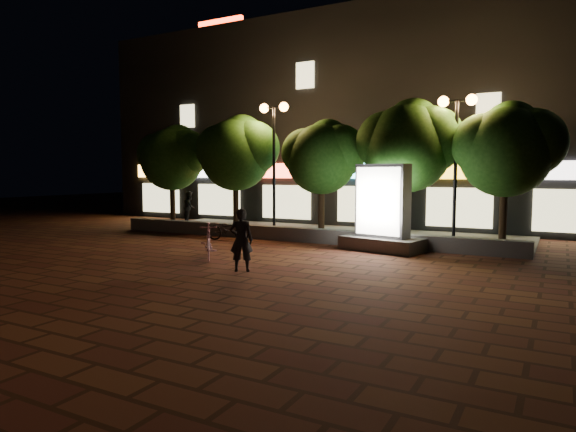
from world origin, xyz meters
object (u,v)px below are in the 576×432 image
Objects in this scene: street_lamp_right at (457,131)px; tree_left at (237,150)px; tree_right at (409,143)px; street_lamp_left at (274,134)px; scooter_pink at (209,241)px; scooter_parked at (228,229)px; tree_far_left at (173,155)px; ad_kiosk at (382,216)px; pedestrian at (190,207)px; tree_far_right at (508,146)px; rider at (241,240)px; tree_mid at (324,154)px.

tree_left is at bearing 178.32° from street_lamp_right.
street_lamp_right is (1.64, -0.26, 0.33)m from tree_right.
street_lamp_left is (-5.36, -0.26, 0.46)m from tree_right.
scooter_pink is (-5.89, -5.74, -3.37)m from street_lamp_right.
street_lamp_right is 8.72m from scooter_parked.
tree_far_left reaches higher than ad_kiosk.
street_lamp_right is at bearing -125.22° from pedestrian.
scooter_pink is at bearing -135.75° from street_lamp_right.
street_lamp_left reaches higher than pedestrian.
scooter_pink is at bearing -42.45° from tree_far_left.
pedestrian is at bearing 173.92° from tree_right.
tree_far_left is at bearing -180.00° from tree_left.
tree_right is 1.06× the size of tree_far_right.
tree_left is 9.08m from rider.
tree_far_right is 9.38m from rider.
tree_right is 3.20m from tree_far_right.
pedestrian is at bearing 163.06° from ad_kiosk.
scooter_parked is (-0.70, -2.20, -3.60)m from street_lamp_left.
tree_right is 7.95m from scooter_pink.
pedestrian is (-0.07, 1.16, -2.44)m from tree_far_left.
pedestrian is at bearing -71.31° from rider.
scooter_parked is at bearing -78.61° from rider.
street_lamp_right is at bearing -1.68° from tree_left.
street_lamp_left is 6.14m from ad_kiosk.
tree_far_left is at bearing 177.24° from street_lamp_left.
ad_kiosk is at bearing 7.13° from scooter_pink.
scooter_parked is at bearing -27.41° from tree_far_left.
tree_right is 11.27m from pedestrian.
tree_far_right is at bearing 9.61° from street_lamp_right.
street_lamp_left reaches higher than tree_far_left.
street_lamp_left is 1.04× the size of street_lamp_right.
tree_far_left reaches higher than scooter_pink.
rider is (1.91, -1.13, 0.29)m from scooter_pink.
tree_left reaches higher than tree_mid.
tree_right is at bearing 170.90° from street_lamp_right.
tree_right is at bearing -135.29° from rider.
scooter_pink is 3.97m from scooter_parked.
tree_left is 0.97× the size of tree_right.
street_lamp_left reaches higher than scooter_parked.
street_lamp_right is at bearing 0.00° from street_lamp_left.
tree_mid is at bearing 176.96° from street_lamp_right.
street_lamp_right is at bearing 43.62° from ad_kiosk.
rider reaches higher than scooter_pink.
pedestrian is at bearing 95.41° from scooter_pink.
tree_far_right is at bearing 1.47° from scooter_pink.
street_lamp_left is at bearing -32.14° from scooter_parked.
tree_far_left is 0.93× the size of street_lamp_right.
scooter_pink is at bearing -125.28° from tree_right.
pedestrian is at bearing 93.70° from tree_far_left.
tree_far_right is at bearing -0.00° from tree_right.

